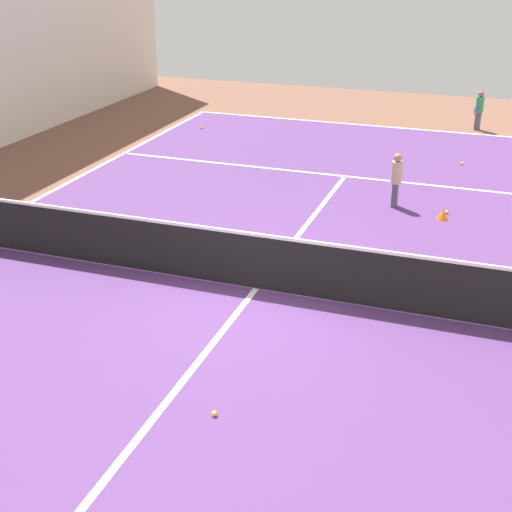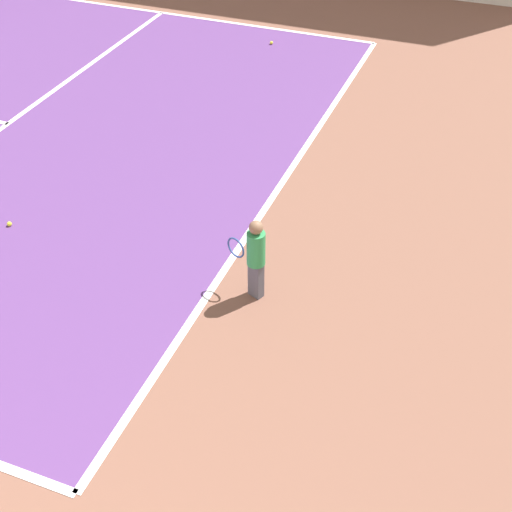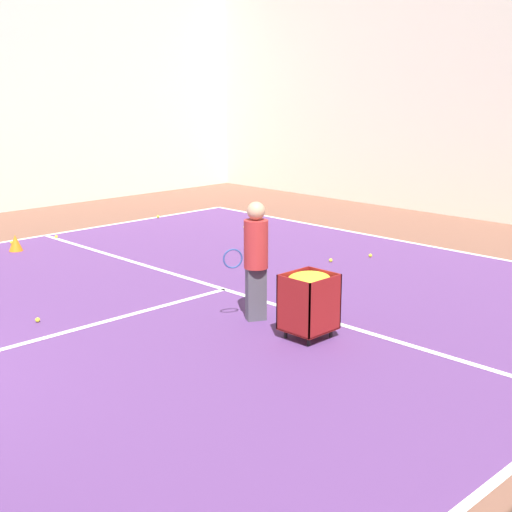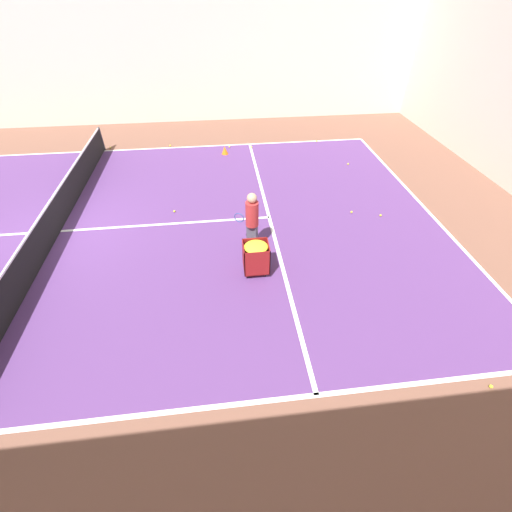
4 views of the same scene
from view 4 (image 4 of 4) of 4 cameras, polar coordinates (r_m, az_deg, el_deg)
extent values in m
plane|color=brown|center=(11.79, -29.77, 3.61)|extent=(33.73, 33.73, 0.00)
cube|color=#563370|center=(11.79, -29.77, 3.62)|extent=(11.84, 22.92, 0.00)
cube|color=white|center=(12.64, 26.21, 7.35)|extent=(11.84, 0.10, 0.00)
cube|color=white|center=(16.73, -23.97, 15.72)|extent=(0.10, 22.92, 0.00)
cube|color=white|center=(10.86, 2.21, 6.48)|extent=(11.84, 0.10, 0.00)
cube|color=white|center=(11.79, -29.78, 3.63)|extent=(0.10, 12.60, 0.00)
cube|color=silver|center=(19.16, -24.43, 28.71)|extent=(0.15, 30.03, 6.41)
cylinder|color=#2D2D33|center=(16.65, -24.35, 17.35)|extent=(0.10, 0.10, 0.97)
cube|color=black|center=(11.56, -30.52, 5.48)|extent=(11.94, 0.03, 0.90)
cube|color=white|center=(11.34, -31.31, 7.44)|extent=(11.94, 0.04, 0.05)
cube|color=#4C4C56|center=(9.39, -0.63, 3.30)|extent=(0.27, 0.32, 0.77)
cylinder|color=#B22D2D|center=(8.97, -0.67, 7.04)|extent=(0.46, 0.46, 0.69)
sphere|color=tan|center=(8.73, -0.69, 9.63)|extent=(0.26, 0.26, 0.26)
torus|color=#2D478C|center=(9.15, -2.83, 6.40)|extent=(0.15, 0.26, 0.28)
cube|color=maroon|center=(8.77, 0.00, -1.97)|extent=(0.58, 0.64, 0.02)
cube|color=maroon|center=(8.51, -2.06, -0.27)|extent=(0.58, 0.02, 0.74)
cube|color=maroon|center=(8.56, 2.05, 0.04)|extent=(0.58, 0.02, 0.74)
cube|color=maroon|center=(8.75, -0.22, 1.07)|extent=(0.02, 0.64, 0.74)
cube|color=maroon|center=(8.32, 0.23, -1.36)|extent=(0.02, 0.64, 0.74)
ellipsoid|color=yellow|center=(8.33, 0.00, 1.53)|extent=(0.54, 0.60, 0.16)
cylinder|color=black|center=(8.95, -1.57, -1.52)|extent=(0.05, 0.05, 0.13)
cylinder|color=black|center=(8.65, -1.31, -3.31)|extent=(0.05, 0.05, 0.13)
cylinder|color=black|center=(8.99, 1.26, -1.30)|extent=(0.05, 0.05, 0.13)
cylinder|color=black|center=(8.69, 1.62, -3.07)|extent=(0.05, 0.05, 0.13)
cone|color=orange|center=(15.10, -5.23, 17.16)|extent=(0.28, 0.28, 0.33)
sphere|color=yellow|center=(15.77, -4.45, 17.70)|extent=(0.07, 0.07, 0.07)
sphere|color=yellow|center=(11.46, 15.64, 7.08)|extent=(0.07, 0.07, 0.07)
sphere|color=yellow|center=(8.12, 34.55, -17.47)|extent=(0.07, 0.07, 0.07)
sphere|color=yellow|center=(16.89, -23.10, 16.30)|extent=(0.07, 0.07, 0.07)
sphere|color=yellow|center=(16.55, 10.09, 18.34)|extent=(0.07, 0.07, 0.07)
sphere|color=yellow|center=(11.57, 20.04, 6.39)|extent=(0.07, 0.07, 0.07)
sphere|color=yellow|center=(16.30, -14.11, 17.43)|extent=(0.07, 0.07, 0.07)
sphere|color=yellow|center=(11.39, -13.46, 7.27)|extent=(0.07, 0.07, 0.07)
sphere|color=yellow|center=(15.70, -0.75, 17.70)|extent=(0.07, 0.07, 0.07)
sphere|color=yellow|center=(14.61, 15.10, 14.59)|extent=(0.07, 0.07, 0.07)
camera|label=1|loc=(13.31, 17.92, 35.02)|focal=50.00mm
camera|label=2|loc=(26.28, -60.91, 22.24)|focal=50.00mm
camera|label=3|loc=(6.63, -75.25, -18.81)|focal=50.00mm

